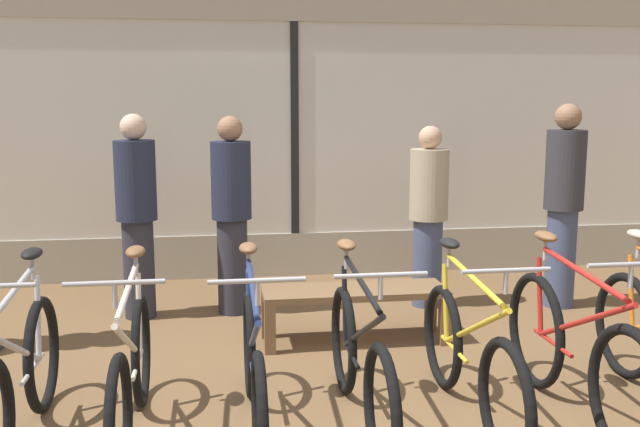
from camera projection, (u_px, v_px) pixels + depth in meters
name	position (u px, v px, depth m)	size (l,w,h in m)	color
ground_plane	(360.00, 419.00, 4.14)	(24.00, 24.00, 0.00)	brown
shop_back_wall	(294.00, 118.00, 7.26)	(12.00, 0.08, 3.20)	#B2A893
bicycle_far_left	(19.00, 381.00, 3.74)	(0.46, 1.70, 1.03)	black
bicycle_left	(132.00, 375.00, 3.82)	(0.46, 1.68, 1.02)	black
bicycle_center_left	(254.00, 369.00, 3.92)	(0.46, 1.73, 1.01)	black
bicycle_center	(360.00, 364.00, 4.00)	(0.46, 1.73, 1.02)	black
bicycle_center_right	(470.00, 359.00, 4.09)	(0.46, 1.68, 1.01)	black
bicycle_right	(575.00, 354.00, 4.07)	(0.46, 1.81, 1.05)	black
display_bench	(354.00, 298.00, 5.42)	(1.40, 0.44, 0.42)	brown
customer_near_rack	(428.00, 213.00, 6.29)	(0.45, 0.45, 1.61)	#424C6B
customer_by_window	(232.00, 211.00, 6.07)	(0.47, 0.47, 1.70)	#2D2D38
customer_mid_floor	(137.00, 212.00, 5.94)	(0.47, 0.47, 1.72)	#2D2D38
customer_near_bench	(564.00, 201.00, 6.25)	(0.35, 0.35, 1.80)	#424C6B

